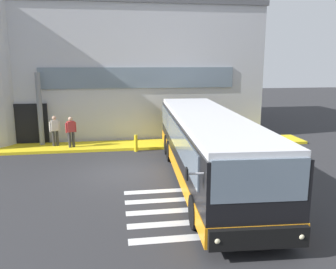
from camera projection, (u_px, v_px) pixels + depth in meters
The scene contains 9 objects.
ground_plane at pixel (127, 173), 15.17m from camera, with size 80.00×90.00×0.02m, color #2B2B2D.
bay_paint_stripes at pixel (193, 209), 11.41m from camera, with size 4.40×3.96×0.01m.
terminal_building at pixel (110, 70), 25.39m from camera, with size 19.10×13.80×8.26m.
boarding_curb at pixel (124, 145), 19.80m from camera, with size 21.30×2.00×0.15m, color yellow.
entry_support_column at pixel (40, 109), 19.28m from camera, with size 0.28×0.28×4.00m, color slate.
bus_main_foreground at pixel (207, 148), 14.06m from camera, with size 3.64×12.32×2.70m.
passenger_near_column at pixel (55, 129), 19.20m from camera, with size 0.55×0.36×1.68m.
passenger_by_doorway at pixel (71, 130), 18.90m from camera, with size 0.55×0.48×1.68m.
safety_bollard_yellow at pixel (136, 143), 18.65m from camera, with size 0.18×0.18×0.90m, color yellow.
Camera 1 is at (-0.44, -14.61, 4.75)m, focal length 37.35 mm.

